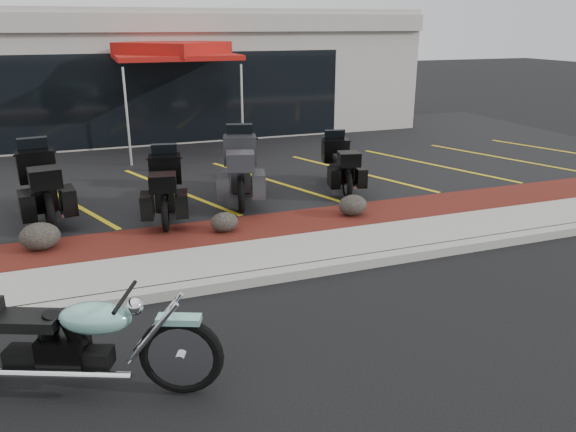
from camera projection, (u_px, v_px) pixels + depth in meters
name	position (u px, v px, depth m)	size (l,w,h in m)	color
ground	(249.00, 316.00, 7.23)	(90.00, 90.00, 0.00)	black
curb	(231.00, 282.00, 8.01)	(24.00, 0.25, 0.15)	gray
sidewalk	(219.00, 264.00, 8.63)	(24.00, 1.20, 0.15)	gray
mulch_bed	(203.00, 237.00, 9.69)	(24.00, 1.20, 0.16)	#3C160D
upper_lot	(159.00, 167.00, 14.49)	(26.00, 9.60, 0.15)	black
dealership_building	(130.00, 71.00, 19.43)	(18.00, 8.16, 4.00)	#A09990
boulder_left	(40.00, 236.00, 8.89)	(0.62, 0.52, 0.44)	black
boulder_mid	(224.00, 222.00, 9.68)	(0.48, 0.40, 0.34)	black
boulder_right	(353.00, 205.00, 10.49)	(0.55, 0.46, 0.39)	black
hero_cruiser	(181.00, 345.00, 5.54)	(3.21, 0.81, 1.13)	#79BCAF
touring_black_front	(37.00, 172.00, 10.89)	(2.38, 0.91, 1.38)	black
touring_black_mid	(166.00, 175.00, 10.99)	(2.13, 0.81, 1.24)	black
touring_grey	(240.00, 156.00, 12.15)	(2.43, 0.93, 1.42)	#2D2D32
touring_black_rear	(334.00, 155.00, 12.77)	(2.02, 0.77, 1.18)	black
traffic_cone	(165.00, 162.00, 13.66)	(0.36, 0.36, 0.46)	#D25307
popup_canopy	(173.00, 52.00, 15.25)	(3.96, 3.96, 2.96)	silver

